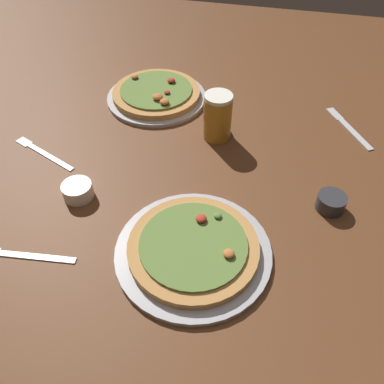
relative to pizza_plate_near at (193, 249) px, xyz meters
name	(u,v)px	position (x,y,z in m)	size (l,w,h in m)	color
ground_plane	(192,202)	(-0.04, 0.15, -0.03)	(2.40, 2.40, 0.03)	brown
pizza_plate_near	(193,249)	(0.00, 0.00, 0.00)	(0.33, 0.33, 0.05)	#B2B2B7
pizza_plate_far	(157,94)	(-0.24, 0.54, 0.00)	(0.30, 0.30, 0.05)	#B2B2B7
beer_mug_dark	(218,116)	(-0.03, 0.40, 0.05)	(0.08, 0.13, 0.13)	#B27A23
ramekin_sauce	(331,202)	(0.28, 0.20, 0.00)	(0.07, 0.07, 0.04)	#333338
ramekin_butter	(78,191)	(-0.30, 0.10, 0.00)	(0.07, 0.07, 0.04)	silver
fork_left	(24,255)	(-0.34, -0.09, -0.01)	(0.21, 0.04, 0.01)	silver
fork_spare	(43,152)	(-0.46, 0.22, -0.01)	(0.21, 0.10, 0.01)	silver
knife_spare	(349,127)	(0.33, 0.52, -0.01)	(0.12, 0.19, 0.01)	silver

